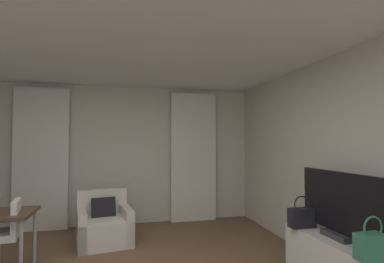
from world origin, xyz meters
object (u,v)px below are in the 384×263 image
armchair (104,225)px  desk_chair (2,245)px  handbag_secondary (374,245)px  handbag_primary (302,217)px  tv_flatscreen (339,206)px

armchair → desk_chair: bearing=-135.6°
armchair → desk_chair: (-1.04, -1.01, 0.13)m
handbag_secondary → armchair: bearing=131.7°
desk_chair → handbag_primary: (3.35, -0.65, 0.27)m
tv_flatscreen → armchair: bearing=139.7°
handbag_secondary → desk_chair: bearing=154.4°
handbag_primary → handbag_secondary: size_ratio=1.00×
desk_chair → tv_flatscreen: size_ratio=0.79×
armchair → tv_flatscreen: 3.29m
handbag_primary → handbag_secondary: (0.03, -0.97, 0.00)m
armchair → handbag_secondary: handbag_secondary is taller
desk_chair → tv_flatscreen: bearing=-17.1°
tv_flatscreen → handbag_secondary: (-0.12, -0.54, -0.21)m
tv_flatscreen → handbag_primary: size_ratio=3.03×
handbag_primary → handbag_secondary: 0.97m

